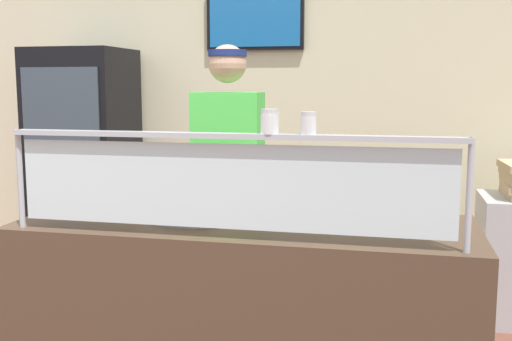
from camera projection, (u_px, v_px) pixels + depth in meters
name	position (u px, v px, depth m)	size (l,w,h in m)	color
shop_rear_unit	(312.00, 109.00, 4.65)	(6.37, 0.13, 2.70)	beige
serving_counter	(245.00, 326.00, 2.71)	(1.97, 0.72, 0.95)	#4C3828
sneeze_guard	(226.00, 171.00, 2.31)	(1.79, 0.06, 0.41)	#B2B5BC
pizza_tray	(198.00, 213.00, 2.74)	(0.48, 0.48, 0.04)	#9EA0A8
pizza_server	(207.00, 210.00, 2.70)	(0.07, 0.28, 0.01)	#ADAFB7
parmesan_shaker	(270.00, 123.00, 2.25)	(0.07, 0.07, 0.09)	white
pepper_flake_shaker	(308.00, 125.00, 2.22)	(0.06, 0.06, 0.08)	white
worker_figure	(229.00, 181.00, 3.43)	(0.41, 0.50, 1.76)	#23232D
drink_fridge	(85.00, 169.00, 4.66)	(0.69, 0.63, 1.81)	black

